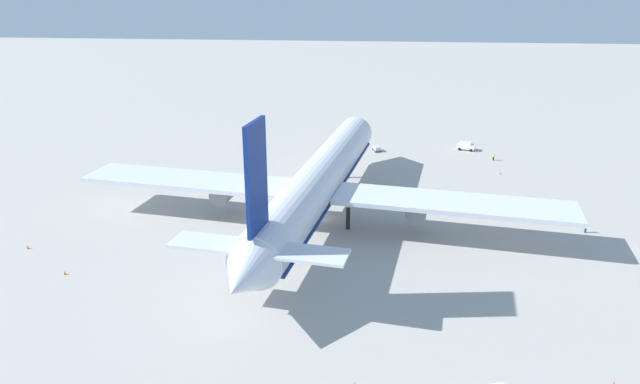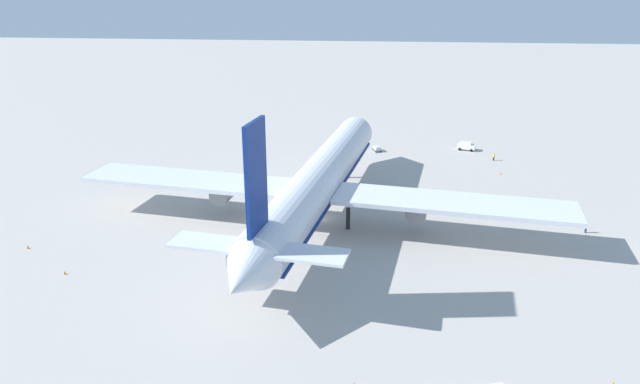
% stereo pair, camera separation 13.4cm
% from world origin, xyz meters
% --- Properties ---
extents(ground_plane, '(600.00, 600.00, 0.00)m').
position_xyz_m(ground_plane, '(0.00, 0.00, 0.00)').
color(ground_plane, '#ADA8A0').
extents(airliner, '(76.06, 81.09, 23.75)m').
position_xyz_m(airliner, '(-1.22, 0.20, 6.96)').
color(airliner, silver).
rests_on(airliner, ground).
extents(service_van, '(2.98, 4.50, 1.97)m').
position_xyz_m(service_van, '(45.29, -30.29, 1.03)').
color(service_van, white).
rests_on(service_van, ground).
extents(baggage_cart_0, '(3.24, 2.23, 1.17)m').
position_xyz_m(baggage_cart_0, '(42.12, -9.16, 0.65)').
color(baggage_cart_0, '#26598C').
rests_on(baggage_cart_0, ground).
extents(ground_worker_1, '(0.56, 0.56, 1.69)m').
position_xyz_m(ground_worker_1, '(37.39, -35.38, 0.86)').
color(ground_worker_1, black).
rests_on(ground_worker_1, ground).
extents(ground_worker_2, '(0.56, 0.56, 1.69)m').
position_xyz_m(ground_worker_2, '(-1.45, -43.12, 0.86)').
color(ground_worker_2, navy).
rests_on(ground_worker_2, ground).
extents(traffic_cone_0, '(0.36, 0.36, 0.55)m').
position_xyz_m(traffic_cone_0, '(-23.47, 33.04, 0.28)').
color(traffic_cone_0, orange).
rests_on(traffic_cone_0, ground).
extents(traffic_cone_1, '(0.36, 0.36, 0.55)m').
position_xyz_m(traffic_cone_1, '(-16.31, 42.85, 0.28)').
color(traffic_cone_1, orange).
rests_on(traffic_cone_1, ground).
extents(traffic_cone_3, '(0.36, 0.36, 0.55)m').
position_xyz_m(traffic_cone_3, '(-39.89, -33.80, 0.28)').
color(traffic_cone_3, orange).
rests_on(traffic_cone_3, ground).
extents(traffic_cone_4, '(0.36, 0.36, 0.55)m').
position_xyz_m(traffic_cone_4, '(27.40, -35.04, 0.28)').
color(traffic_cone_4, orange).
rests_on(traffic_cone_4, ground).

